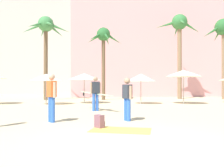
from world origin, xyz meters
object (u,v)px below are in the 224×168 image
Objects in this scene: palm_tree_far_left at (179,31)px; cafe_umbrella_1 at (141,78)px; backpack at (100,122)px; palm_tree_right at (103,42)px; palm_tree_left at (223,32)px; person_mid_center at (52,95)px; palm_tree_center at (46,32)px; beach_towel at (121,130)px; cafe_umbrella_0 at (183,73)px; cafe_umbrella_3 at (46,77)px; person_far_right at (127,97)px; cafe_umbrella_4 at (84,77)px; person_far_left at (95,93)px.

palm_tree_far_left is 9.62m from cafe_umbrella_1.
backpack is at bearing -116.17° from palm_tree_far_left.
palm_tree_right is at bearing 116.61° from cafe_umbrella_1.
person_mid_center is (-13.86, -14.13, -5.65)m from palm_tree_left.
palm_tree_center is 15.27m from person_mid_center.
cafe_umbrella_0 is at bearing 61.46° from beach_towel.
palm_tree_left is 4.43× the size of beach_towel.
palm_tree_center is at bearing 69.51° from backpack.
palm_tree_left is 1.16× the size of palm_tree_right.
cafe_umbrella_3 is 9.41m from person_far_right.
cafe_umbrella_3 is 2.80m from cafe_umbrella_4.
palm_tree_far_left reaches higher than person_mid_center.
person_far_left is (-3.19, -4.51, -0.96)m from cafe_umbrella_1.
palm_tree_left is 11.78m from cafe_umbrella_1.
person_far_left is (-6.29, -4.38, -1.27)m from cafe_umbrella_0.
cafe_umbrella_4 reaches higher than person_mid_center.
palm_tree_left is at bearing 20.45° from cafe_umbrella_3.
palm_tree_center is 15.98m from person_far_right.
backpack is 1.96m from person_far_right.
person_mid_center reaches higher than beach_towel.
person_mid_center reaches higher than backpack.
beach_towel is at bearing -88.85° from palm_tree_right.
cafe_umbrella_0 is at bearing -2.27° from cafe_umbrella_1.
person_far_left is (-0.86, 5.60, 0.94)m from beach_towel.
palm_tree_far_left is at bearing 31.93° from cafe_umbrella_4.
cafe_umbrella_4 is at bearing -148.07° from palm_tree_far_left.
cafe_umbrella_4 is at bearing 57.42° from backpack.
palm_tree_left is 3.23× the size of cafe_umbrella_4.
person_mid_center is (-2.80, -0.19, 0.08)m from person_far_right.
cafe_umbrella_3 is (-15.89, -5.92, -4.72)m from palm_tree_left.
cafe_umbrella_1 is at bearing -147.93° from palm_tree_left.
beach_towel is at bearing 109.30° from person_mid_center.
palm_tree_right reaches higher than cafe_umbrella_0.
backpack is at bearing -68.36° from cafe_umbrella_3.
palm_tree_right is 2.99× the size of cafe_umbrella_3.
palm_tree_far_left reaches higher than cafe_umbrella_0.
palm_tree_right is 16.31m from beach_towel.
cafe_umbrella_0 is 0.96× the size of person_far_left.
palm_tree_left is at bearing -169.65° from person_mid_center.
person_far_left is (3.55, -4.31, -0.96)m from cafe_umbrella_3.
palm_tree_left is at bearing 20.17° from cafe_umbrella_4.
cafe_umbrella_3 is 8.50m from person_mid_center.
cafe_umbrella_4 reaches higher than backpack.
beach_towel is 4.25× the size of backpack.
cafe_umbrella_3 is at bearing 72.71° from backpack.
cafe_umbrella_3 is at bearing -111.34° from person_mid_center.
palm_tree_far_left reaches higher than palm_tree_right.
palm_tree_center reaches higher than person_far_right.
beach_towel is at bearing -113.86° from palm_tree_far_left.
person_far_left is at bearing 53.58° from backpack.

